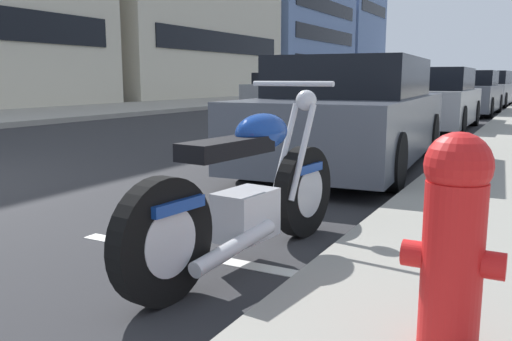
% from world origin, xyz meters
% --- Properties ---
extents(sidewalk_far_curb, '(120.00, 5.00, 0.14)m').
position_xyz_m(sidewalk_far_curb, '(12.00, 7.39, 0.07)').
color(sidewalk_far_curb, gray).
rests_on(sidewalk_far_curb, ground).
extents(parking_stall_stripe, '(0.12, 2.20, 0.01)m').
position_xyz_m(parking_stall_stripe, '(0.00, -4.29, 0.00)').
color(parking_stall_stripe, silver).
rests_on(parking_stall_stripe, ground).
extents(parked_motorcycle, '(2.11, 0.62, 1.13)m').
position_xyz_m(parked_motorcycle, '(0.05, -4.50, 0.44)').
color(parked_motorcycle, black).
rests_on(parked_motorcycle, ground).
extents(parked_car_second_in_row, '(4.72, 2.05, 1.41)m').
position_xyz_m(parked_car_second_in_row, '(4.05, -3.87, 0.67)').
color(parked_car_second_in_row, '#4C515B').
rests_on(parked_car_second_in_row, ground).
extents(parked_car_across_street, '(4.29, 1.94, 1.38)m').
position_xyz_m(parked_car_across_street, '(9.85, -3.79, 0.66)').
color(parked_car_across_street, gray).
rests_on(parked_car_across_street, ground).
extents(parked_car_far_down_curb, '(4.54, 1.89, 1.39)m').
position_xyz_m(parked_car_far_down_curb, '(15.57, -3.93, 0.66)').
color(parked_car_far_down_curb, '#4C515B').
rests_on(parked_car_far_down_curb, ground).
extents(parked_car_near_corner, '(4.68, 2.06, 1.46)m').
position_xyz_m(parked_car_near_corner, '(21.63, -4.00, 0.69)').
color(parked_car_near_corner, gray).
rests_on(parked_car_near_corner, ground).
extents(crossing_truck, '(2.25, 5.09, 1.93)m').
position_xyz_m(crossing_truck, '(34.49, 2.63, 1.00)').
color(crossing_truck, '#141947').
rests_on(crossing_truck, ground).
extents(car_opposite_curb, '(4.71, 2.02, 1.39)m').
position_xyz_m(car_opposite_curb, '(18.56, 4.09, 0.66)').
color(car_opposite_curb, gray).
rests_on(car_opposite_curb, ground).
extents(fire_hydrant, '(0.24, 0.36, 0.82)m').
position_xyz_m(fire_hydrant, '(-0.78, -5.82, 0.58)').
color(fire_hydrant, red).
rests_on(fire_hydrant, sidewalk_near_curb).
extents(townhouse_corner_block, '(14.91, 8.47, 10.75)m').
position_xyz_m(townhouse_corner_block, '(38.95, 13.89, 5.38)').
color(townhouse_corner_block, '#6B84B2').
rests_on(townhouse_corner_block, ground).
extents(townhouse_near_left, '(10.04, 11.30, 9.65)m').
position_xyz_m(townhouse_near_left, '(52.22, 15.31, 4.82)').
color(townhouse_near_left, '#6B84B2').
rests_on(townhouse_near_left, ground).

